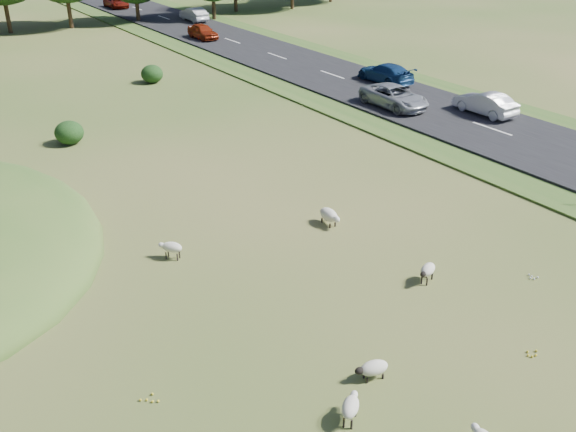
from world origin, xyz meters
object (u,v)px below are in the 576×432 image
Objects in this scene: car_7 at (385,73)px; car_3 at (394,96)px; sheep_3 at (373,368)px; car_0 at (203,31)px; sheep_5 at (351,406)px; car_2 at (116,3)px; sheep_0 at (329,215)px; sheep_1 at (428,270)px; car_6 at (485,103)px; car_1 at (194,14)px; sheep_4 at (171,247)px.

car_3 is at bearing 53.25° from car_7.
sheep_3 is 51.12m from car_0.
car_0 is at bearing 29.15° from sheep_5.
car_3 is at bearing 7.24° from sheep_5.
car_0 is 23.45m from car_2.
sheep_0 is 23.90m from car_7.
car_0 is at bearing -129.27° from sheep_1.
car_0 reaches higher than sheep_0.
car_3 is at bearing -151.53° from sheep_1.
car_2 is at bearing -123.52° from sheep_1.
car_6 is (24.56, 16.14, 0.44)m from sheep_5.
car_0 is at bearing 68.05° from car_1.
car_1 is (3.80, 9.43, 0.03)m from car_0.
car_7 reaches higher than car_6.
sheep_3 is 0.27× the size of car_0.
car_1 reaches higher than sheep_1.
sheep_4 is 28.86m from car_7.
sheep_0 is at bearing 69.72° from car_1.
car_6 reaches higher than sheep_3.
sheep_5 is 0.23× the size of car_2.
sheep_4 is 0.22× the size of car_1.
sheep_1 is at bearing -129.49° from car_3.
sheep_0 is 1.35× the size of sheep_4.
sheep_5 is at bearing 46.36° from car_7.
car_3 is (13.96, 10.90, 0.49)m from sheep_0.
car_7 is at bearing -80.47° from car_0.
sheep_3 is 1.16× the size of sheep_4.
sheep_3 is 27.43m from car_3.
sheep_0 is 0.27× the size of car_7.
sheep_0 is at bearing -142.01° from car_3.
car_3 is 1.04× the size of car_7.
sheep_5 is at bearing 141.00° from sheep_4.
car_3 is at bearing -105.58° from sheep_4.
car_1 is 0.87× the size of car_3.
car_7 is (0.00, 9.61, 0.00)m from car_6.
car_0 is 0.84× the size of car_7.
sheep_0 is at bearing 42.00° from car_7.
sheep_3 is 61.28m from car_1.
sheep_1 is 0.94× the size of sheep_3.
car_7 is at bearing -150.91° from sheep_1.
car_3 reaches higher than car_2.
car_0 is (13.78, 44.45, 0.44)m from sheep_1.
car_0 is (13.96, 38.63, 0.49)m from sheep_0.
car_7 reaches higher than car_3.
sheep_0 reaches higher than sheep_3.
sheep_4 is 52.97m from car_1.
sheep_5 is 29.39m from car_6.
sheep_1 is 10.11m from sheep_4.
sheep_1 is at bearing 34.76° from car_6.
car_0 is at bearing 163.22° from sheep_0.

